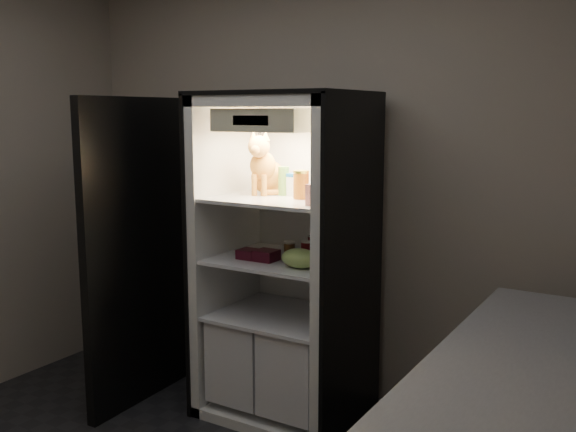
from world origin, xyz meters
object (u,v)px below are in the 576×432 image
(parmesan_shaker, at_px, (284,181))
(soda_can_b, at_px, (312,254))
(soda_can_c, at_px, (307,253))
(pepper_jar, at_px, (330,182))
(tabby_cat, at_px, (266,170))
(cream_carton, at_px, (314,195))
(berry_box_left, at_px, (248,254))
(salsa_jar, at_px, (301,185))
(soda_can_a, at_px, (314,247))
(mayo_tub, at_px, (294,184))
(berry_box_right, at_px, (266,255))
(refrigerator, at_px, (287,281))
(grape_bag, at_px, (300,258))
(condiment_jar, at_px, (289,249))

(parmesan_shaker, xyz_separation_m, soda_can_b, (0.25, -0.11, -0.38))
(soda_can_c, bearing_deg, soda_can_b, 52.60)
(pepper_jar, distance_m, soda_can_c, 0.41)
(tabby_cat, height_order, cream_carton, tabby_cat)
(pepper_jar, bearing_deg, berry_box_left, -156.11)
(salsa_jar, xyz_separation_m, soda_can_a, (0.04, 0.08, -0.36))
(mayo_tub, distance_m, berry_box_right, 0.43)
(tabby_cat, distance_m, soda_can_b, 0.58)
(refrigerator, distance_m, mayo_tub, 0.56)
(salsa_jar, relative_size, berry_box_right, 1.31)
(mayo_tub, bearing_deg, berry_box_left, -131.87)
(tabby_cat, xyz_separation_m, soda_can_a, (0.33, 0.00, -0.42))
(tabby_cat, xyz_separation_m, berry_box_right, (0.12, -0.18, -0.46))
(tabby_cat, bearing_deg, berry_box_left, -101.97)
(cream_carton, bearing_deg, grape_bag, 160.16)
(mayo_tub, xyz_separation_m, soda_can_a, (0.14, -0.01, -0.35))
(cream_carton, relative_size, soda_can_a, 0.83)
(refrigerator, height_order, pepper_jar, refrigerator)
(pepper_jar, distance_m, berry_box_left, 0.62)
(salsa_jar, bearing_deg, cream_carton, -45.26)
(soda_can_a, xyz_separation_m, condiment_jar, (-0.14, -0.03, -0.02))
(refrigerator, bearing_deg, berry_box_left, -132.37)
(tabby_cat, xyz_separation_m, cream_carton, (0.47, -0.26, -0.08))
(parmesan_shaker, bearing_deg, berry_box_left, -123.32)
(salsa_jar, bearing_deg, soda_can_c, -36.69)
(grape_bag, distance_m, berry_box_right, 0.25)
(tabby_cat, bearing_deg, pepper_jar, -13.95)
(tabby_cat, bearing_deg, soda_can_c, -34.12)
(grape_bag, bearing_deg, pepper_jar, 75.10)
(refrigerator, height_order, condiment_jar, refrigerator)
(refrigerator, distance_m, soda_can_a, 0.27)
(mayo_tub, relative_size, pepper_jar, 0.67)
(mayo_tub, height_order, berry_box_left, mayo_tub)
(salsa_jar, xyz_separation_m, cream_carton, (0.18, -0.18, -0.02))
(tabby_cat, distance_m, pepper_jar, 0.43)
(soda_can_b, relative_size, grape_bag, 0.53)
(soda_can_a, distance_m, soda_can_b, 0.12)
(berry_box_left, bearing_deg, cream_carton, -9.21)
(cream_carton, relative_size, condiment_jar, 1.21)
(parmesan_shaker, height_order, cream_carton, parmesan_shaker)
(parmesan_shaker, bearing_deg, cream_carton, -37.30)
(condiment_jar, relative_size, berry_box_right, 0.75)
(pepper_jar, xyz_separation_m, cream_carton, (0.04, -0.26, -0.04))
(tabby_cat, distance_m, berry_box_right, 0.51)
(tabby_cat, distance_m, parmesan_shaker, 0.14)
(refrigerator, xyz_separation_m, soda_can_b, (0.22, -0.09, 0.20))
(cream_carton, height_order, soda_can_a, cream_carton)
(soda_can_a, bearing_deg, tabby_cat, -179.88)
(refrigerator, bearing_deg, salsa_jar, -26.82)
(salsa_jar, relative_size, soda_can_a, 1.18)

